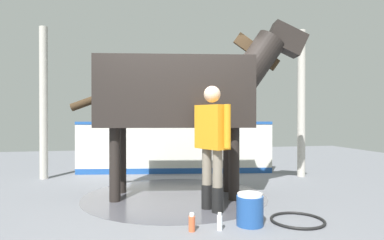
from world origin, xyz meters
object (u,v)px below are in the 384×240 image
handler (212,139)px  wash_bucket (250,209)px  hose_coil (297,220)px  horse (183,93)px  bottle_spray (192,223)px  bottle_shampoo (220,222)px

handler → wash_bucket: handler is taller
wash_bucket → hose_coil: wash_bucket is taller
handler → hose_coil: (-0.65, -0.86, -0.92)m
horse → hose_coil: horse is taller
wash_bucket → bottle_spray: size_ratio=1.83×
bottle_spray → hose_coil: 1.28m
handler → wash_bucket: (-0.66, -0.27, -0.76)m
horse → wash_bucket: horse is taller
handler → bottle_shampoo: 1.14m
horse → handler: size_ratio=2.24×
horse → bottle_spray: horse is taller
hose_coil → bottle_spray: bearing=93.3°
hose_coil → bottle_shampoo: bearing=95.8°
wash_bucket → bottle_spray: bearing=95.3°
horse → bottle_spray: 2.20m
bottle_shampoo → hose_coil: bearing=-84.2°
bottle_shampoo → horse: bearing=4.5°
horse → wash_bucket: size_ratio=10.04×
horse → bottle_shampoo: horse is taller
handler → bottle_spray: bearing=34.4°
bottle_spray → bottle_shampoo: bearing=-94.8°
wash_bucket → bottle_shampoo: 0.40m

